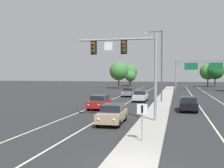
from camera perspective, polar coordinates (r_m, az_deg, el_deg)
The scene contains 19 objects.
ground_plane at distance 11.93m, azimuth 3.70°, elevation -17.53°, with size 260.00×260.00×0.00m, color #28282B.
median_island at distance 29.40m, azimuth 9.81°, elevation -5.58°, with size 2.40×110.00×0.15m, color #9E9B93.
lane_stripe_oncoming_center at distance 36.89m, azimuth 3.23°, elevation -4.09°, with size 0.14×100.00×0.01m, color silver.
lane_stripe_receding_center at distance 36.39m, azimuth 17.98°, elevation -4.28°, with size 0.14×100.00×0.01m, color silver.
edge_stripe_left at distance 37.62m, azimuth -1.73°, elevation -3.97°, with size 0.14×100.00×0.01m, color silver.
overhead_signal_mast at distance 22.60m, azimuth 3.84°, elevation 5.43°, with size 6.80×0.44×7.20m.
median_sign_post at distance 15.55m, azimuth 6.46°, elevation -6.86°, with size 0.60×0.10×2.20m.
street_lamp_median at distance 38.15m, azimuth 10.24°, elevation 4.79°, with size 2.58×0.28×10.00m.
car_oncoming_tan at distance 21.64m, azimuth 0.09°, elevation -6.34°, with size 1.93×4.51×1.58m.
car_oncoming_red at distance 30.72m, azimuth -2.73°, elevation -3.82°, with size 1.84×4.48×1.58m.
car_oncoming_silver at distance 39.32m, azimuth 6.12°, elevation -2.52°, with size 1.82×4.47×1.58m.
car_oncoming_grey at distance 47.69m, azimuth 3.53°, elevation -1.69°, with size 1.89×4.50×1.58m.
car_receding_black at distance 30.06m, azimuth 15.95°, elevation -4.04°, with size 1.86×4.48×1.58m.
highway_sign_gantry at distance 68.98m, azimuth 18.91°, elevation 3.82°, with size 13.28×0.42×7.50m.
tree_far_left_b at distance 90.60m, azimuth 3.81°, elevation 2.62°, with size 5.03×5.03×7.27m.
tree_far_left_a at distance 86.36m, azimuth 3.93°, elevation 1.75°, with size 3.61×3.61×5.22m.
tree_far_left_c at distance 73.76m, azimuth 1.44°, elevation 2.76°, with size 5.07×5.07×7.34m.
tree_far_right_c at distance 88.84m, azimuth 19.79°, elevation 2.51°, with size 5.04×5.04×7.29m.
tree_far_right_b at distance 87.75m, azimuth 21.15°, elevation 2.68°, with size 5.33×5.33×7.71m.
Camera 1 is at (1.94, -11.07, 4.02)m, focal length 42.83 mm.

